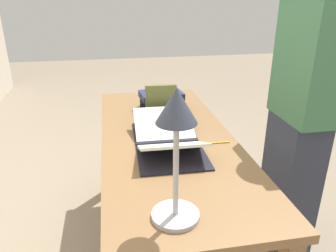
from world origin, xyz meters
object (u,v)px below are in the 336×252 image
book_stack_tall (161,102)px  reading_lamp (176,132)px  book_standing_upright (161,103)px  pencil (212,143)px  person_reader (301,113)px  open_book (168,138)px  coffee_mug (177,117)px

book_stack_tall → reading_lamp: bearing=173.2°
book_standing_upright → pencil: 0.41m
book_standing_upright → pencil: bearing=-148.4°
book_stack_tall → person_reader: (-0.45, -0.66, 0.05)m
reading_lamp → pencil: bearing=-29.3°
person_reader → pencil: bearing=-82.2°
reading_lamp → pencil: reading_lamp is taller
open_book → person_reader: (0.03, -0.70, 0.07)m
pencil → book_standing_upright: bearing=28.8°
pencil → person_reader: (0.07, -0.49, 0.10)m
book_standing_upright → pencil: size_ratio=1.17×
coffee_mug → person_reader: 0.64m
coffee_mug → person_reader: person_reader is taller
book_standing_upright → person_reader: (-0.28, -0.68, -0.00)m
reading_lamp → pencil: 0.66m
coffee_mug → book_standing_upright: bearing=43.6°
book_standing_upright → coffee_mug: bearing=-133.6°
person_reader → open_book: bearing=-87.2°
book_stack_tall → pencil: size_ratio=1.56×
reading_lamp → book_stack_tall: bearing=-6.8°
open_book → pencil: 0.22m
book_standing_upright → book_stack_tall: bearing=-7.0°
reading_lamp → coffee_mug: size_ratio=4.15×
book_stack_tall → open_book: bearing=174.2°
book_stack_tall → person_reader: 0.80m
book_stack_tall → pencil: bearing=-162.4°
open_book → person_reader: size_ratio=0.33×
book_stack_tall → pencil: book_stack_tall is taller
reading_lamp → coffee_mug: 0.84m
book_stack_tall → book_standing_upright: book_standing_upright is taller
book_standing_upright → person_reader: size_ratio=0.12×
book_standing_upright → reading_lamp: bearing=176.6°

